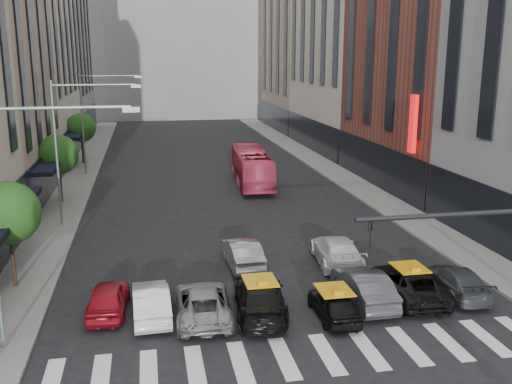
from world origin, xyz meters
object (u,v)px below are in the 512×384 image
car_red (108,298)px  car_white_front (151,301)px  bus (252,167)px  streetlamp_near (16,194)px  streetlamp_mid (71,134)px  taxi_center (334,304)px  taxi_left (260,298)px  streetlamp_far (93,110)px

car_red → car_white_front: 1.91m
car_red → bus: size_ratio=0.36×
streetlamp_near → streetlamp_mid: bearing=90.0°
car_red → streetlamp_near: bearing=47.8°
streetlamp_near → taxi_center: 12.94m
taxi_left → bus: bearing=-92.8°
streetlamp_far → taxi_left: streetlamp_far is taller
streetlamp_far → car_white_front: size_ratio=2.15×
car_white_front → taxi_left: 4.53m
car_white_front → bus: bearing=-112.1°
streetlamp_near → taxi_center: size_ratio=2.49×
taxi_center → streetlamp_near: bearing=1.4°
car_white_front → taxi_left: (4.49, -0.62, 0.04)m
car_white_front → taxi_left: size_ratio=0.83×
car_white_front → taxi_center: (7.39, -1.59, -0.08)m
taxi_left → streetlamp_near: bearing=14.8°
streetlamp_near → streetlamp_far: same height
car_red → taxi_left: 6.40m
taxi_center → car_white_front: bearing=-12.0°
car_red → bus: 25.46m
car_red → car_white_front: (1.77, -0.71, 0.02)m
taxi_left → taxi_center: size_ratio=1.40×
car_red → streetlamp_far: bearing=-81.0°
streetlamp_mid → bus: streetlamp_mid is taller
streetlamp_mid → taxi_center: streetlamp_mid is taller
taxi_left → streetlamp_mid: bearing=-52.0°
car_red → car_white_front: bearing=162.0°
streetlamp_far → taxi_center: bearing=-69.6°
car_white_front → taxi_left: bearing=170.0°
streetlamp_near → streetlamp_far: (0.00, 32.00, 0.00)m
car_white_front → streetlamp_far: bearing=-83.7°
streetlamp_mid → car_white_front: 15.72m
taxi_left → bus: (4.22, 24.53, 0.77)m
streetlamp_mid → car_red: bearing=-78.9°
car_red → taxi_center: bearing=169.7°
streetlamp_mid → bus: 16.93m
taxi_center → bus: size_ratio=0.33×
streetlamp_near → bus: 29.23m
streetlamp_far → bus: streetlamp_far is taller
streetlamp_far → taxi_left: size_ratio=1.78×
car_red → taxi_center: 9.45m
car_red → taxi_center: car_red is taller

